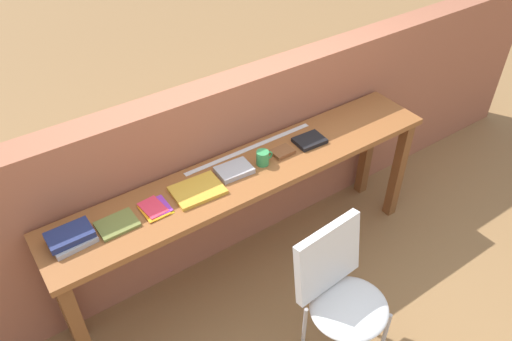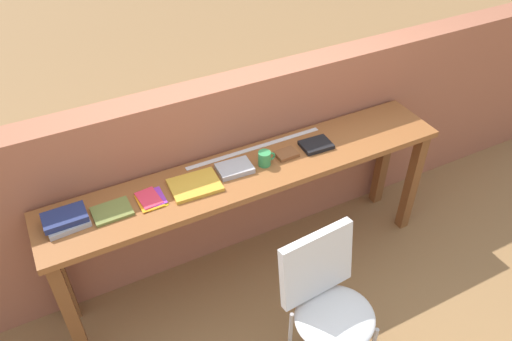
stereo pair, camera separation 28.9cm
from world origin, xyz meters
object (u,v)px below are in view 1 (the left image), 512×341
at_px(book_stack_leftmost, 71,238).
at_px(mug, 263,158).
at_px(pamphlet_pile_colourful, 155,208).
at_px(book_repair_rightmost, 310,141).
at_px(magazine_cycling, 117,224).
at_px(book_open_centre, 197,190).
at_px(leather_journal_brown, 282,152).
at_px(chair_white_moulded, 341,291).

distance_m(book_stack_leftmost, mug, 1.15).
xyz_separation_m(pamphlet_pile_colourful, book_repair_rightmost, (1.07, 0.00, 0.01)).
relative_size(magazine_cycling, book_open_centre, 0.73).
relative_size(book_stack_leftmost, mug, 2.06).
distance_m(mug, book_repair_rightmost, 0.37).
height_order(pamphlet_pile_colourful, leather_journal_brown, leather_journal_brown).
xyz_separation_m(pamphlet_pile_colourful, leather_journal_brown, (0.86, 0.01, 0.00)).
bearing_deg(book_open_centre, pamphlet_pile_colourful, -178.37).
bearing_deg(book_repair_rightmost, pamphlet_pile_colourful, -177.06).
distance_m(magazine_cycling, book_repair_rightmost, 1.28).
bearing_deg(book_repair_rightmost, leather_journal_brown, -178.40).
relative_size(magazine_cycling, pamphlet_pile_colourful, 1.13).
relative_size(mug, book_repair_rightmost, 0.59).
xyz_separation_m(book_open_centre, mug, (0.45, -0.00, 0.03)).
bearing_deg(book_stack_leftmost, pamphlet_pile_colourful, -2.71).
distance_m(chair_white_moulded, magazine_cycling, 1.24).
height_order(chair_white_moulded, mug, mug).
height_order(book_stack_leftmost, magazine_cycling, book_stack_leftmost).
relative_size(pamphlet_pile_colourful, book_repair_rightmost, 0.96).
xyz_separation_m(chair_white_moulded, book_stack_leftmost, (-1.11, 0.81, 0.39)).
relative_size(magazine_cycling, mug, 1.84).
height_order(chair_white_moulded, pamphlet_pile_colourful, pamphlet_pile_colourful).
height_order(chair_white_moulded, magazine_cycling, magazine_cycling).
bearing_deg(pamphlet_pile_colourful, book_open_centre, -1.05).
bearing_deg(book_stack_leftmost, book_repair_rightmost, -0.67).
distance_m(chair_white_moulded, book_stack_leftmost, 1.43).
bearing_deg(book_open_centre, mug, 2.36).
relative_size(book_open_centre, leather_journal_brown, 2.14).
bearing_deg(book_open_centre, leather_journal_brown, 3.86).
relative_size(chair_white_moulded, book_stack_leftmost, 3.94).
bearing_deg(pamphlet_pile_colourful, mug, -0.59).
bearing_deg(leather_journal_brown, book_stack_leftmost, 178.06).
distance_m(book_stack_leftmost, book_open_centre, 0.70).
distance_m(mug, leather_journal_brown, 0.16).
relative_size(book_stack_leftmost, book_repair_rightmost, 1.21).
bearing_deg(book_stack_leftmost, book_open_centre, -2.11).
bearing_deg(book_stack_leftmost, chair_white_moulded, -36.01).
xyz_separation_m(book_stack_leftmost, pamphlet_pile_colourful, (0.45, -0.02, -0.02)).
bearing_deg(mug, book_open_centre, 179.67).
bearing_deg(book_open_centre, magazine_cycling, -178.22).
height_order(magazine_cycling, leather_journal_brown, leather_journal_brown).
relative_size(chair_white_moulded, magazine_cycling, 4.40).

